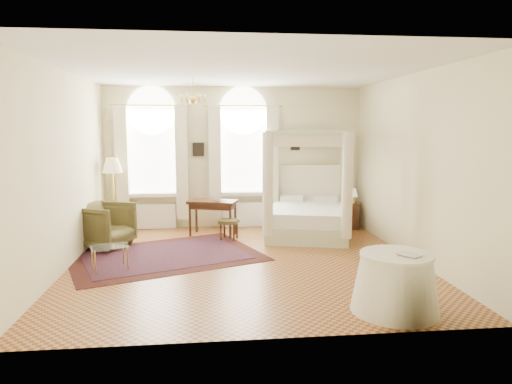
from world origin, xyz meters
TOP-DOWN VIEW (x-y plane):
  - ground at (0.00, 0.00)m, footprint 6.00×6.00m
  - room_walls at (0.00, 0.00)m, footprint 6.00×6.00m
  - window_left at (-1.90, 2.87)m, footprint 1.62×0.27m
  - window_right at (0.20, 2.87)m, footprint 1.62×0.27m
  - chandelier at (-0.90, 1.20)m, footprint 0.51×0.45m
  - wall_pictures at (0.09, 2.97)m, footprint 2.54×0.03m
  - canopy_bed at (1.52, 1.86)m, footprint 2.17×2.46m
  - nightstand at (2.70, 2.48)m, footprint 0.52×0.50m
  - nightstand_lamp at (2.71, 2.40)m, footprint 0.25×0.25m
  - writing_desk at (-0.54, 2.10)m, footprint 1.15×0.84m
  - laptop at (-0.40, 1.99)m, footprint 0.32×0.22m
  - stool at (-0.21, 1.65)m, footprint 0.47×0.47m
  - armchair at (-2.70, 1.30)m, footprint 1.26×1.25m
  - coffee_table at (-2.28, -0.22)m, footprint 0.70×0.60m
  - floor_lamp at (-2.70, 2.36)m, footprint 0.44×0.44m
  - oriental_rug at (-1.45, 0.54)m, footprint 3.98×3.45m
  - side_table at (1.73, -2.39)m, footprint 1.12×1.12m
  - book at (1.77, -2.56)m, footprint 0.31×0.33m

SIDE VIEW (x-z plane):
  - ground at x=0.00m, z-range 0.00..0.00m
  - oriental_rug at x=-1.45m, z-range 0.00..0.01m
  - nightstand at x=2.70m, z-range 0.00..0.60m
  - stool at x=-0.21m, z-range 0.14..0.57m
  - coffee_table at x=-2.28m, z-range 0.16..0.56m
  - side_table at x=1.73m, z-range -0.01..0.76m
  - armchair at x=-2.70m, z-range 0.00..0.88m
  - canopy_bed at x=1.52m, z-range -0.63..1.67m
  - writing_desk at x=-0.54m, z-range 0.28..1.05m
  - book at x=1.77m, z-range 0.76..0.79m
  - laptop at x=-0.40m, z-range 0.78..0.80m
  - nightstand_lamp at x=2.71m, z-range 0.66..1.02m
  - floor_lamp at x=-2.70m, z-range 0.60..2.31m
  - window_left at x=-1.90m, z-range -0.16..3.13m
  - window_right at x=0.20m, z-range -0.16..3.13m
  - wall_pictures at x=0.09m, z-range 1.70..2.09m
  - room_walls at x=0.00m, z-range -1.02..4.98m
  - chandelier at x=-0.90m, z-range 2.66..3.16m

